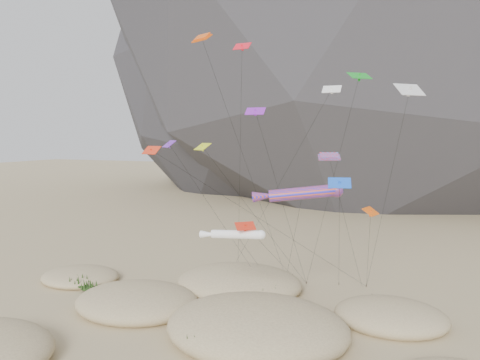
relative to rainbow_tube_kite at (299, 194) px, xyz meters
name	(u,v)px	position (x,y,z in m)	size (l,w,h in m)	color
dunes	(206,328)	(-6.88, -6.54, -11.83)	(52.62, 40.00, 4.36)	#CCB789
dune_grass	(211,331)	(-5.97, -7.30, -11.76)	(40.97, 25.43, 1.51)	black
kite_stakes	(298,279)	(-3.27, 12.64, -12.48)	(19.27, 8.28, 0.30)	#3F2D1E
rainbow_tube_kite	(299,194)	(0.00, 0.00, 0.00)	(8.71, 13.55, 13.60)	#E04C17
white_tube_kite	(233,235)	(-5.03, -4.43, -3.52)	(6.62, 19.00, 9.77)	white
orange_parafoil	(203,43)	(-10.20, 0.16, 14.92)	(6.42, 14.47, 28.45)	#EA510C
multi_parafoil	(330,159)	(2.99, -0.75, 3.39)	(2.63, 14.82, 16.66)	red
delta_kites	(288,136)	(-1.53, 1.16, 5.52)	(26.84, 22.54, 27.90)	#FF5D0D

